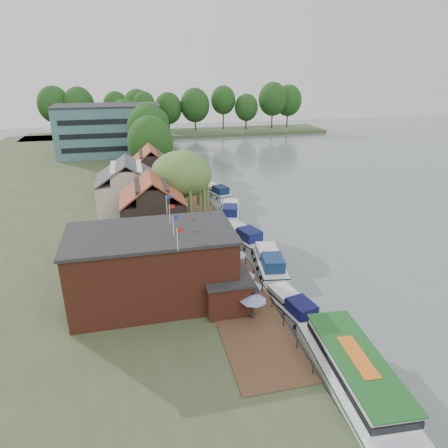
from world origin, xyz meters
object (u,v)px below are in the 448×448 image
umbrella_5 (224,243)px  tour_boat (360,382)px  cruiser_2 (241,233)px  hotel_block (109,130)px  umbrella_4 (219,251)px  cruiser_1 (269,259)px  pub (174,264)px  cottage_a (153,208)px  umbrella_2 (244,282)px  cruiser_3 (230,209)px  cruiser_0 (291,303)px  cottage_b (128,188)px  cruiser_4 (216,190)px  umbrella_3 (236,260)px  swan (338,344)px  umbrella_0 (253,306)px  willow (182,188)px  umbrella_1 (250,292)px  cottage_c (151,172)px

umbrella_5 → tour_boat: 24.05m
cruiser_2 → hotel_block: bearing=90.3°
umbrella_4 → cruiser_1: (5.78, -1.34, -1.05)m
pub → hotel_block: size_ratio=0.79×
cottage_a → umbrella_2: bearing=-63.7°
cruiser_3 → hotel_block: bearing=128.0°
hotel_block → cruiser_2: size_ratio=2.52×
cruiser_0 → cruiser_3: cruiser_3 is taller
umbrella_2 → tour_boat: bearing=-72.5°
hotel_block → cruiser_3: 51.99m
cottage_b → cruiser_1: size_ratio=0.94×
cruiser_2 → cruiser_4: (0.83, 20.66, -0.10)m
cruiser_0 → cruiser_4: cruiser_4 is taller
umbrella_3 → cruiser_0: (3.55, -7.68, -1.21)m
umbrella_2 → cruiser_0: size_ratio=0.26×
cruiser_0 → swan: cruiser_0 is taller
umbrella_0 → cruiser_4: bearing=82.8°
willow → umbrella_0: bearing=-83.4°
umbrella_1 → cruiser_3: (4.61, 26.00, -1.08)m
umbrella_1 → cruiser_4: umbrella_1 is taller
cruiser_4 → umbrella_3: bearing=-116.3°
umbrella_1 → cottage_a: bearing=113.6°
cruiser_1 → umbrella_2: bearing=-120.1°
hotel_block → cottage_a: 56.47m
umbrella_4 → pub: bearing=-131.8°
pub → cruiser_4: pub is taller
umbrella_3 → umbrella_5: bearing=92.8°
umbrella_1 → cruiser_4: 37.28m
cruiser_3 → swan: cruiser_3 is taller
cruiser_2 → umbrella_3: bearing=-126.9°
cottage_a → cruiser_1: cottage_a is taller
cottage_b → umbrella_4: bearing=-61.8°
umbrella_1 → cruiser_0: bearing=-12.5°
cottage_a → cruiser_4: size_ratio=0.92×
cottage_b → umbrella_4: 21.11m
tour_boat → umbrella_1: bearing=114.4°
umbrella_1 → cruiser_1: size_ratio=0.23×
cottage_a → umbrella_2: size_ratio=3.62×
pub → cruiser_1: 13.24m
cruiser_0 → cruiser_4: bearing=77.7°
umbrella_0 → cruiser_4: (4.95, 39.31, -1.17)m
umbrella_0 → umbrella_1: same height
hotel_block → cruiser_4: bearing=-62.3°
cruiser_0 → tour_boat: (0.57, -11.30, 0.59)m
cruiser_1 → swan: size_ratio=23.11×
umbrella_2 → cruiser_1: bearing=51.3°
cottage_b → cottage_c: bearing=66.0°
hotel_block → umbrella_5: hotel_block is taller
umbrella_4 → cruiser_2: (4.65, 6.87, -1.06)m
cottage_a → cottage_b: size_ratio=0.90×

